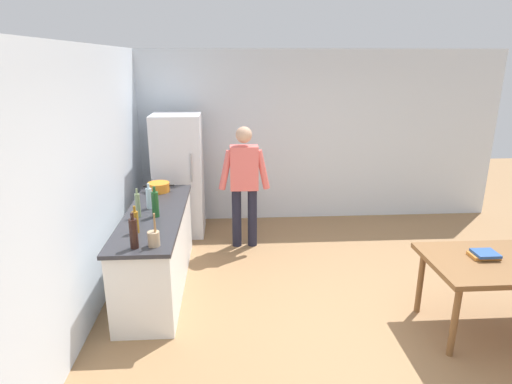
# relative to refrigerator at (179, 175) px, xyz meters

# --- Properties ---
(ground_plane) EXTENTS (14.00, 14.00, 0.00)m
(ground_plane) POSITION_rel_refrigerator_xyz_m (1.90, -2.40, -0.90)
(ground_plane) COLOR #936D47
(wall_back) EXTENTS (6.40, 0.12, 2.70)m
(wall_back) POSITION_rel_refrigerator_xyz_m (1.90, 0.60, 0.45)
(wall_back) COLOR silver
(wall_back) RESTS_ON ground_plane
(wall_left) EXTENTS (0.12, 5.60, 2.70)m
(wall_left) POSITION_rel_refrigerator_xyz_m (-0.70, -2.20, 0.45)
(wall_left) COLOR silver
(wall_left) RESTS_ON ground_plane
(kitchen_counter) EXTENTS (0.64, 2.20, 0.90)m
(kitchen_counter) POSITION_rel_refrigerator_xyz_m (-0.10, -1.60, -0.45)
(kitchen_counter) COLOR white
(kitchen_counter) RESTS_ON ground_plane
(refrigerator) EXTENTS (0.70, 0.67, 1.80)m
(refrigerator) POSITION_rel_refrigerator_xyz_m (0.00, 0.00, 0.00)
(refrigerator) COLOR white
(refrigerator) RESTS_ON ground_plane
(person) EXTENTS (0.70, 0.22, 1.70)m
(person) POSITION_rel_refrigerator_xyz_m (0.95, -0.55, 0.08)
(person) COLOR #1E1E2D
(person) RESTS_ON ground_plane
(dining_table) EXTENTS (1.40, 0.90, 0.75)m
(dining_table) POSITION_rel_refrigerator_xyz_m (3.30, -2.70, -0.23)
(dining_table) COLOR brown
(dining_table) RESTS_ON ground_plane
(cooking_pot) EXTENTS (0.40, 0.28, 0.12)m
(cooking_pot) POSITION_rel_refrigerator_xyz_m (-0.17, -0.79, 0.06)
(cooking_pot) COLOR orange
(cooking_pot) RESTS_ON kitchen_counter
(utensil_jar) EXTENTS (0.11, 0.11, 0.32)m
(utensil_jar) POSITION_rel_refrigerator_xyz_m (0.05, -2.51, 0.08)
(utensil_jar) COLOR tan
(utensil_jar) RESTS_ON kitchen_counter
(bottle_wine_green) EXTENTS (0.08, 0.08, 0.34)m
(bottle_wine_green) POSITION_rel_refrigerator_xyz_m (-0.06, -1.73, 0.15)
(bottle_wine_green) COLOR #1E5123
(bottle_wine_green) RESTS_ON kitchen_counter
(bottle_water_clear) EXTENTS (0.07, 0.07, 0.30)m
(bottle_water_clear) POSITION_rel_refrigerator_xyz_m (-0.17, -1.45, 0.13)
(bottle_water_clear) COLOR silver
(bottle_water_clear) RESTS_ON kitchen_counter
(bottle_vinegar_tall) EXTENTS (0.06, 0.06, 0.32)m
(bottle_vinegar_tall) POSITION_rel_refrigerator_xyz_m (-0.25, -1.72, 0.14)
(bottle_vinegar_tall) COLOR gray
(bottle_vinegar_tall) RESTS_ON kitchen_counter
(bottle_wine_dark) EXTENTS (0.08, 0.08, 0.34)m
(bottle_wine_dark) POSITION_rel_refrigerator_xyz_m (-0.12, -2.54, 0.15)
(bottle_wine_dark) COLOR black
(bottle_wine_dark) RESTS_ON kitchen_counter
(bottle_oil_amber) EXTENTS (0.06, 0.06, 0.28)m
(bottle_oil_amber) POSITION_rel_refrigerator_xyz_m (-0.18, -2.17, 0.12)
(bottle_oil_amber) COLOR #996619
(bottle_oil_amber) RESTS_ON kitchen_counter
(book_stack) EXTENTS (0.25, 0.20, 0.06)m
(book_stack) POSITION_rel_refrigerator_xyz_m (3.15, -2.63, -0.12)
(book_stack) COLOR orange
(book_stack) RESTS_ON dining_table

